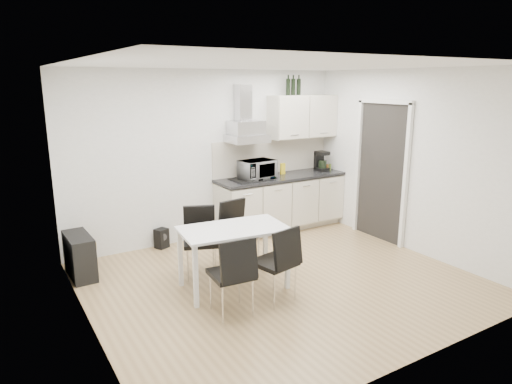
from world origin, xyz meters
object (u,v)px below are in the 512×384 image
(kitchenette, at_px, (282,180))
(chair_far_left, at_px, (200,243))
(dining_table, at_px, (233,235))
(chair_far_right, at_px, (241,235))
(guitar_amp, at_px, (80,256))
(chair_near_left, at_px, (231,275))
(chair_near_right, at_px, (274,263))
(floor_speaker, at_px, (162,238))

(kitchenette, distance_m, chair_far_left, 2.26)
(chair_far_left, bearing_deg, dining_table, 132.24)
(chair_far_left, distance_m, chair_far_right, 0.59)
(chair_far_right, height_order, guitar_amp, chair_far_right)
(dining_table, distance_m, chair_near_left, 0.68)
(chair_near_right, height_order, guitar_amp, chair_near_right)
(kitchenette, height_order, chair_far_left, kitchenette)
(dining_table, bearing_deg, kitchenette, 48.02)
(chair_near_left, height_order, chair_near_right, same)
(chair_far_left, height_order, chair_near_right, same)
(chair_far_right, bearing_deg, chair_far_left, -5.67)
(dining_table, height_order, guitar_amp, dining_table)
(chair_near_left, bearing_deg, chair_far_left, 87.51)
(chair_near_right, distance_m, floor_speaker, 2.33)
(chair_far_left, xyz_separation_m, chair_far_right, (0.59, 0.01, 0.00))
(chair_far_left, distance_m, chair_near_left, 1.08)
(chair_far_left, xyz_separation_m, chair_near_left, (-0.14, -1.07, 0.00))
(dining_table, bearing_deg, floor_speaker, 105.62)
(chair_far_left, height_order, chair_near_left, same)
(dining_table, distance_m, guitar_amp, 2.02)
(chair_near_left, bearing_deg, dining_table, 63.86)
(chair_far_right, relative_size, chair_near_right, 1.00)
(chair_far_right, bearing_deg, dining_table, 46.39)
(chair_far_left, distance_m, chair_near_right, 1.12)
(chair_far_left, height_order, floor_speaker, chair_far_left)
(dining_table, bearing_deg, chair_near_left, -114.44)
(chair_near_left, height_order, guitar_amp, chair_near_left)
(dining_table, height_order, floor_speaker, dining_table)
(chair_far_left, bearing_deg, chair_far_right, -157.34)
(guitar_amp, bearing_deg, kitchenette, 3.16)
(dining_table, height_order, chair_near_right, chair_near_right)
(chair_near_left, height_order, floor_speaker, chair_near_left)
(chair_far_left, bearing_deg, guitar_amp, -8.77)
(dining_table, xyz_separation_m, chair_far_right, (0.39, 0.53, -0.21))
(dining_table, distance_m, floor_speaker, 1.83)
(chair_near_left, relative_size, chair_near_right, 1.00)
(chair_far_left, bearing_deg, chair_near_left, 104.29)
(floor_speaker, bearing_deg, dining_table, -103.97)
(floor_speaker, bearing_deg, chair_far_right, -83.96)
(chair_far_right, xyz_separation_m, floor_speaker, (-0.67, 1.21, -0.29))
(chair_far_left, relative_size, guitar_amp, 1.32)
(chair_far_left, xyz_separation_m, chair_near_right, (0.43, -1.04, 0.00))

